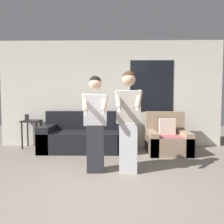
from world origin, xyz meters
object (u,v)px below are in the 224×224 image
Objects in this scene: armchair at (167,139)px; person_left at (95,123)px; side_table at (32,125)px; person_right at (129,121)px; couch at (86,137)px.

armchair is 0.57× the size of person_left.
side_table is at bearing 135.20° from person_left.
person_left reaches higher than armchair.
person_left is 0.95× the size of person_right.
side_table is (-3.28, 0.41, 0.26)m from armchair.
person_right reaches higher than couch.
person_right is (0.92, -1.53, 0.56)m from couch.
person_left is 0.56m from person_right.
couch is at bearing 174.44° from armchair.
couch is 1.22× the size of person_right.
couch is 1.64m from person_left.
couch is 1.88m from person_right.
person_right is (-0.97, -1.35, 0.57)m from armchair.
side_table is at bearing 172.85° from armchair.
armchair is at bearing 54.37° from person_right.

